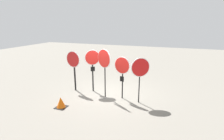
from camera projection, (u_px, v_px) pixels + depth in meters
name	position (u px, v px, depth m)	size (l,w,h in m)	color
ground_plane	(107.00, 94.00, 9.16)	(40.00, 40.00, 0.00)	gray
stop_sign_0	(74.00, 63.00, 9.32)	(0.86, 0.20, 2.20)	black
stop_sign_1	(93.00, 62.00, 9.16)	(0.68, 0.48, 2.29)	black
stop_sign_2	(104.00, 61.00, 8.35)	(0.82, 0.45, 2.45)	black
stop_sign_3	(122.00, 68.00, 8.28)	(0.81, 0.23, 2.10)	black
stop_sign_4	(140.00, 69.00, 7.79)	(0.75, 0.49, 2.15)	black
traffic_cone_0	(61.00, 102.00, 7.70)	(0.47, 0.47, 0.48)	black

